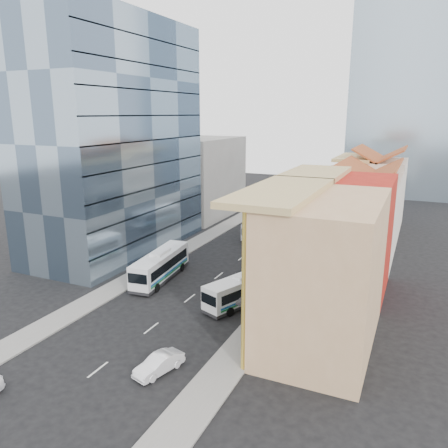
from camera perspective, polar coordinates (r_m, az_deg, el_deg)
The scene contains 14 objects.
ground at distance 39.09m, azimuth -10.32°, elevation -13.86°, with size 200.00×200.00×0.00m, color black.
sidewalk_right at distance 54.53m, azimuth 10.64°, elevation -5.48°, with size 3.00×90.00×0.15m, color slate.
sidewalk_left at distance 60.49m, azimuth -5.19°, elevation -3.30°, with size 3.00×90.00×0.15m, color slate.
shophouse_tan at distance 35.80m, azimuth 13.02°, elevation -6.17°, with size 8.00×14.00×12.00m, color tan.
shophouse_red at distance 47.10m, azimuth 15.99°, elevation -1.40°, with size 8.00×10.00×12.00m, color #AE1E13.
shophouse_cream_near at distance 56.48m, azimuth 17.40°, elevation 0.01°, with size 8.00×9.00×10.00m, color silver.
shophouse_cream_mid at distance 65.22m, azimuth 18.42°, elevation 1.79°, with size 8.00×9.00×10.00m, color silver.
shophouse_cream_far at distance 75.40m, azimuth 19.35°, elevation 3.71°, with size 8.00×12.00×11.00m, color silver.
office_tower at distance 60.05m, azimuth -14.17°, elevation 10.72°, with size 12.00×26.00×30.00m, color #44566B.
office_block_far at distance 79.64m, azimuth -2.93°, elevation 6.12°, with size 10.00×18.00×14.00m, color gray.
bus_left_near at distance 49.82m, azimuth -8.28°, elevation -5.31°, with size 2.49×10.62×3.41m, color silver, non-canonical shape.
bus_left_far at distance 66.75m, azimuth 4.17°, elevation -0.29°, with size 2.25×9.60×3.08m, color white, non-canonical shape.
bus_right at distance 43.49m, azimuth 2.74°, elevation -8.36°, with size 2.26×9.67×3.10m, color white, non-canonical shape.
sedan_right at distance 33.51m, azimuth -8.49°, elevation -17.63°, with size 1.40×4.00×1.32m, color silver.
Camera 1 is at (20.17, -28.05, 18.28)m, focal length 35.00 mm.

